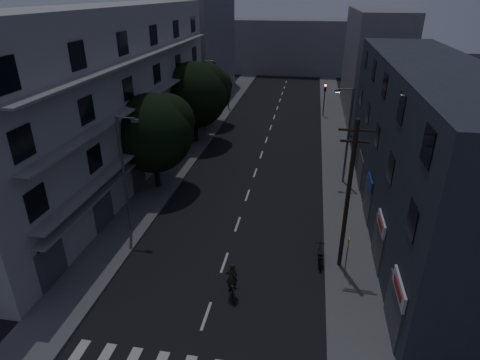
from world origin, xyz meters
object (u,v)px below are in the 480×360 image
(utility_pole, at_px, (348,194))
(cyclist, at_px, (232,285))
(motorcycle, at_px, (320,257))
(bus_stop_sign, at_px, (348,250))

(utility_pole, relative_size, cyclist, 4.17)
(motorcycle, xyz_separation_m, cyclist, (-4.68, -3.76, 0.26))
(bus_stop_sign, distance_m, cyclist, 6.74)
(utility_pole, height_order, bus_stop_sign, utility_pole)
(utility_pole, xyz_separation_m, motorcycle, (-1.16, 0.11, -4.40))
(utility_pole, bearing_deg, cyclist, -147.99)
(utility_pole, bearing_deg, motorcycle, 174.41)
(bus_stop_sign, xyz_separation_m, motorcycle, (-1.40, 1.09, -1.42))
(motorcycle, bearing_deg, utility_pole, -7.71)
(motorcycle, distance_m, cyclist, 6.01)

